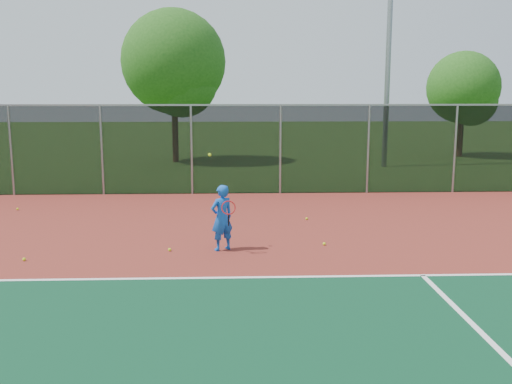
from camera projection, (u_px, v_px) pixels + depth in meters
ground at (349, 349)px, 7.75m from camera, size 120.00×120.00×0.00m
court_apron at (326, 296)px, 9.72m from camera, size 30.00×20.00×0.02m
fence_back at (280, 148)px, 19.29m from camera, size 30.00×0.06×3.03m
tennis_player at (222, 218)px, 12.41m from camera, size 0.63×0.70×2.13m
practice_ball_0 at (170, 250)px, 12.43m from camera, size 0.07×0.07×0.07m
practice_ball_1 at (24, 259)px, 11.72m from camera, size 0.07×0.07×0.07m
practice_ball_2 at (324, 244)px, 12.91m from camera, size 0.07×0.07×0.07m
practice_ball_3 at (18, 209)px, 16.75m from camera, size 0.07×0.07×0.07m
practice_ball_5 at (307, 219)px, 15.47m from camera, size 0.07×0.07×0.07m
floodlight_n at (390, 20)px, 25.55m from camera, size 0.90×0.40×11.73m
tree_back_left at (175, 67)px, 27.54m from camera, size 5.05×5.05×7.42m
tree_back_mid at (465, 91)px, 30.14m from camera, size 3.80×3.80×5.59m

